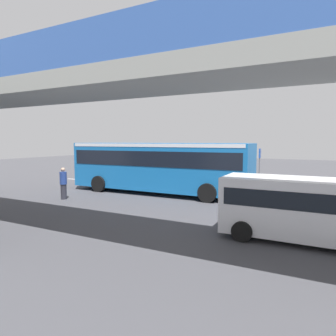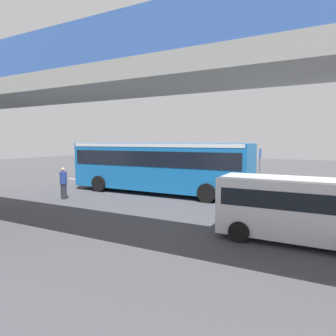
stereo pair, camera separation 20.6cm
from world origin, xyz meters
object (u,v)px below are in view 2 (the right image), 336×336
Objects in this scene: city_bus at (158,163)px; bicycle_orange at (327,214)px; bicycle_blue at (269,209)px; traffic_sign at (260,163)px; parked_van at (295,205)px; bicycle_red at (300,206)px; pedestrian at (63,183)px.

bicycle_orange is (-9.27, 2.77, -1.51)m from city_bus.
city_bus is 7.77m from bicycle_blue.
bicycle_orange is 7.24m from traffic_sign.
traffic_sign is at bearing -149.57° from city_bus.
parked_van is at bearing 146.06° from city_bus.
city_bus reaches higher than bicycle_blue.
bicycle_red is at bearing 118.26° from traffic_sign.
bicycle_red is 0.63× the size of traffic_sign.
city_bus is 9.79m from bicycle_orange.
traffic_sign is at bearing -58.92° from bicycle_orange.
city_bus is 2.40× the size of parked_van.
bicycle_red is at bearing 168.89° from city_bus.
bicycle_blue is 1.00× the size of bicycle_orange.
traffic_sign reaches higher than bicycle_orange.
city_bus reaches higher than bicycle_red.
parked_van reaches higher than bicycle_blue.
bicycle_blue and bicycle_red have the same top height.
parked_van is at bearing 89.98° from bicycle_red.
parked_van is 2.71× the size of bicycle_blue.
city_bus reaches higher than pedestrian.
bicycle_blue is 0.63× the size of traffic_sign.
city_bus reaches higher than traffic_sign.
city_bus is 9.97m from parked_van.
traffic_sign is (-5.61, -3.30, 0.01)m from city_bus.
pedestrian is at bearing 5.58° from bicycle_orange.
bicycle_blue is at bearing -173.80° from pedestrian.
pedestrian is at bearing -7.08° from parked_van.
parked_van is at bearing 70.02° from bicycle_orange.
traffic_sign is at bearing -76.70° from bicycle_blue.
bicycle_orange is (-2.20, -0.09, 0.00)m from bicycle_blue.
parked_van reaches higher than bicycle_orange.
bicycle_orange is at bearing 163.37° from city_bus.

